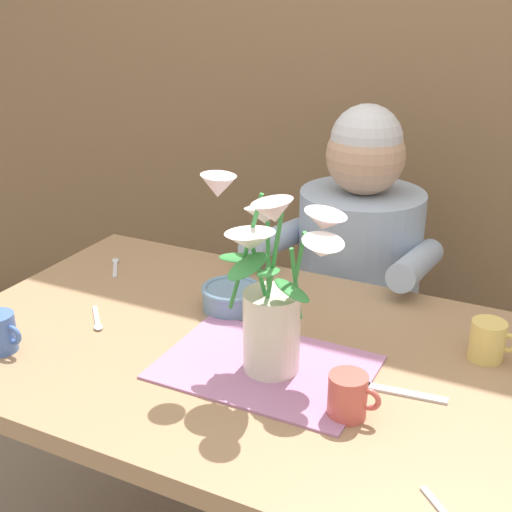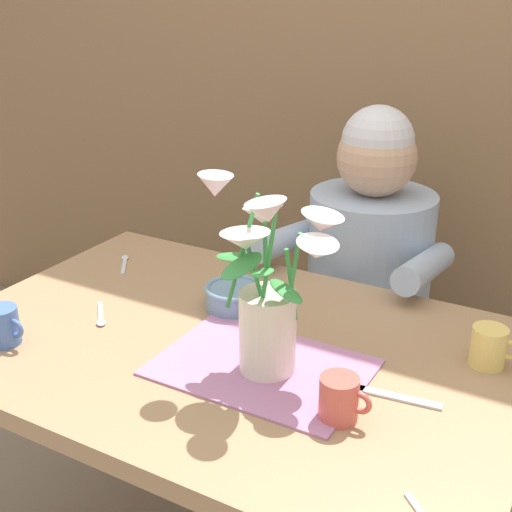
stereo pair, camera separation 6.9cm
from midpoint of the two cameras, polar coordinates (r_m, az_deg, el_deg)
wood_panel_backdrop at (r=2.20m, az=13.59°, el=17.07°), size 4.00×0.10×2.50m
dining_table at (r=1.46m, az=-0.90°, el=-10.45°), size 1.20×0.80×0.74m
seated_person at (r=1.97m, az=10.20°, el=-4.29°), size 0.45×0.47×1.14m
striped_placemat at (r=1.32m, az=1.98°, el=-9.34°), size 0.40×0.28×0.00m
flower_vase at (r=1.24m, az=2.63°, el=-2.89°), size 0.29×0.23×0.38m
ceramic_bowl at (r=1.53m, az=-0.53°, el=-3.40°), size 0.14×0.14×0.06m
dinner_knife at (r=1.27m, az=12.67°, el=-11.37°), size 0.19×0.04×0.00m
ceramic_mug at (r=1.47m, az=-19.23°, el=-5.58°), size 0.09×0.07×0.08m
tea_cup at (r=1.40m, az=20.35°, el=-7.19°), size 0.09×0.07×0.08m
coffee_cup at (r=1.18m, az=8.74°, el=-11.79°), size 0.09×0.07×0.08m
spoon_0 at (r=1.81m, az=-9.91°, el=-0.47°), size 0.08×0.11×0.01m
spoon_1 at (r=1.53m, az=-11.66°, el=-5.13°), size 0.09×0.10×0.01m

